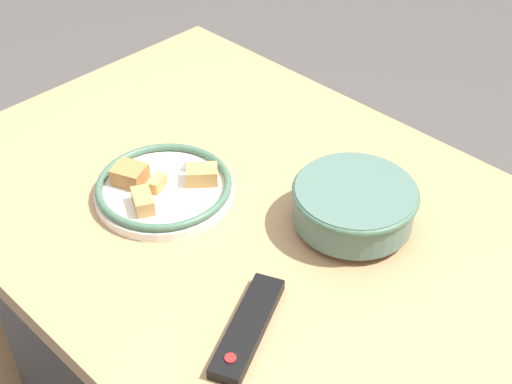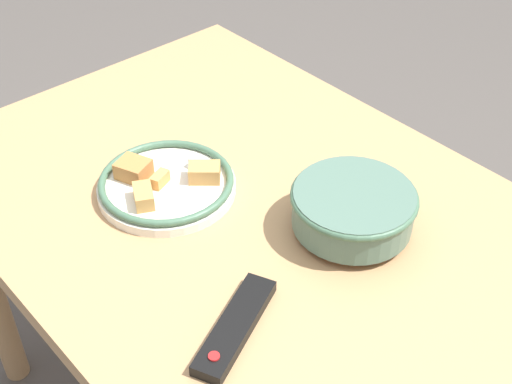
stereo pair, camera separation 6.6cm
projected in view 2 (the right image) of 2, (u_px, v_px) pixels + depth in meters
name	position (u px, v px, depth m)	size (l,w,h in m)	color
dining_table	(251.00, 244.00, 1.34)	(1.21, 0.83, 0.71)	tan
noodle_bowl	(353.00, 208.00, 1.20)	(0.22, 0.22, 0.08)	#4C6B5B
food_plate	(166.00, 184.00, 1.30)	(0.25, 0.25, 0.05)	silver
tv_remote	(235.00, 326.00, 1.05)	(0.13, 0.20, 0.02)	black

